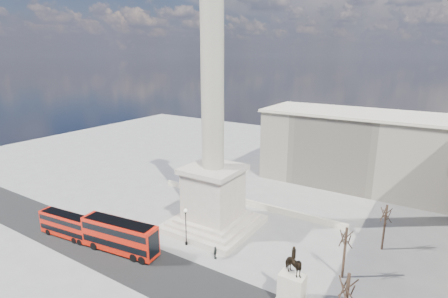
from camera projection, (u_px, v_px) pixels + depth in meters
ground at (196, 239)px, 56.32m from camera, size 180.00×180.00×0.00m
asphalt_road at (180, 282)px, 45.59m from camera, size 120.00×9.00×0.01m
nelsons_column at (213, 155)px, 57.03m from camera, size 14.00×14.00×49.85m
balustrade_wall at (245, 202)px, 69.18m from camera, size 40.00×0.60×1.10m
building_northeast at (379, 151)px, 76.21m from camera, size 51.00×17.00×16.60m
red_bus_a at (67, 225)px, 56.44m from camera, size 10.08×3.34×4.01m
red_bus_b at (120, 236)px, 51.87m from camera, size 12.62×4.43×5.01m
victorian_lamp at (186, 224)px, 53.61m from camera, size 0.52×0.52×6.07m
equestrian_statue at (292, 285)px, 40.79m from camera, size 3.65×2.74×7.70m
bare_tree_near at (348, 287)px, 33.67m from camera, size 2.03×2.03×8.89m
bare_tree_mid at (346, 237)px, 44.98m from camera, size 2.01×2.01×7.64m
bare_tree_far at (386, 213)px, 51.71m from camera, size 1.88×1.88×7.66m
pedestrian_crossing at (215, 253)px, 50.55m from camera, size 0.71×1.21×1.93m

